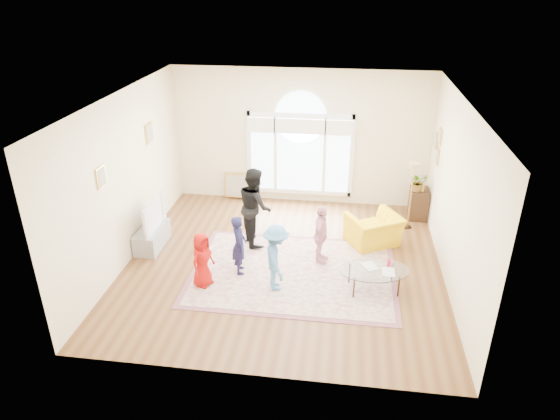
# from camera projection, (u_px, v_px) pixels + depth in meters

# --- Properties ---
(ground) EXTENTS (6.00, 6.00, 0.00)m
(ground) POSITION_uv_depth(u_px,v_px,m) (283.00, 263.00, 9.67)
(ground) COLOR #543318
(ground) RESTS_ON ground
(room_shell) EXTENTS (6.00, 6.00, 6.00)m
(room_shell) POSITION_uv_depth(u_px,v_px,m) (300.00, 141.00, 11.52)
(room_shell) COLOR beige
(room_shell) RESTS_ON ground
(area_rug) EXTENTS (3.60, 2.60, 0.02)m
(area_rug) POSITION_uv_depth(u_px,v_px,m) (293.00, 272.00, 9.37)
(area_rug) COLOR beige
(area_rug) RESTS_ON ground
(rug_border) EXTENTS (3.80, 2.80, 0.01)m
(rug_border) POSITION_uv_depth(u_px,v_px,m) (293.00, 272.00, 9.37)
(rug_border) COLOR #824C5B
(rug_border) RESTS_ON ground
(tv_console) EXTENTS (0.45, 1.00, 0.42)m
(tv_console) POSITION_uv_depth(u_px,v_px,m) (152.00, 237.00, 10.18)
(tv_console) COLOR gray
(tv_console) RESTS_ON ground
(television) EXTENTS (0.17, 1.06, 0.61)m
(television) POSITION_uv_depth(u_px,v_px,m) (150.00, 215.00, 9.96)
(television) COLOR black
(television) RESTS_ON tv_console
(coffee_table) EXTENTS (1.35, 1.00, 0.54)m
(coffee_table) POSITION_uv_depth(u_px,v_px,m) (374.00, 271.00, 8.69)
(coffee_table) COLOR silver
(coffee_table) RESTS_ON ground
(armchair) EXTENTS (1.30, 1.25, 0.65)m
(armchair) POSITION_uv_depth(u_px,v_px,m) (374.00, 230.00, 10.22)
(armchair) COLOR yellow
(armchair) RESTS_ON ground
(side_cabinet) EXTENTS (0.40, 0.50, 0.70)m
(side_cabinet) POSITION_uv_depth(u_px,v_px,m) (418.00, 204.00, 11.33)
(side_cabinet) COLOR black
(side_cabinet) RESTS_ON ground
(floor_lamp) EXTENTS (0.27, 0.27, 1.51)m
(floor_lamp) POSITION_uv_depth(u_px,v_px,m) (414.00, 173.00, 10.48)
(floor_lamp) COLOR black
(floor_lamp) RESTS_ON ground
(plant_pedestal) EXTENTS (0.20, 0.20, 0.70)m
(plant_pedestal) POSITION_uv_depth(u_px,v_px,m) (415.00, 205.00, 11.25)
(plant_pedestal) COLOR white
(plant_pedestal) RESTS_ON ground
(potted_plant) EXTENTS (0.48, 0.45, 0.42)m
(potted_plant) POSITION_uv_depth(u_px,v_px,m) (418.00, 182.00, 11.00)
(potted_plant) COLOR #33722D
(potted_plant) RESTS_ON plant_pedestal
(leaning_picture) EXTENTS (0.80, 0.14, 0.62)m
(leaning_picture) POSITION_uv_depth(u_px,v_px,m) (241.00, 198.00, 12.44)
(leaning_picture) COLOR tan
(leaning_picture) RESTS_ON ground
(child_red) EXTENTS (0.50, 0.59, 1.02)m
(child_red) POSITION_uv_depth(u_px,v_px,m) (202.00, 260.00, 8.78)
(child_red) COLOR #AB0F0B
(child_red) RESTS_ON area_rug
(child_navy) EXTENTS (0.37, 0.47, 1.15)m
(child_navy) POSITION_uv_depth(u_px,v_px,m) (239.00, 245.00, 9.13)
(child_navy) COLOR #18173D
(child_navy) RESTS_ON area_rug
(child_black) EXTENTS (0.88, 0.97, 1.62)m
(child_black) POSITION_uv_depth(u_px,v_px,m) (255.00, 206.00, 10.07)
(child_black) COLOR black
(child_black) RESTS_ON area_rug
(child_pink) EXTENTS (0.39, 0.72, 1.17)m
(child_pink) POSITION_uv_depth(u_px,v_px,m) (321.00, 235.00, 9.46)
(child_pink) COLOR #ECA3B6
(child_pink) RESTS_ON area_rug
(child_blue) EXTENTS (0.67, 0.90, 1.23)m
(child_blue) POSITION_uv_depth(u_px,v_px,m) (276.00, 258.00, 8.63)
(child_blue) COLOR #4C87C0
(child_blue) RESTS_ON area_rug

